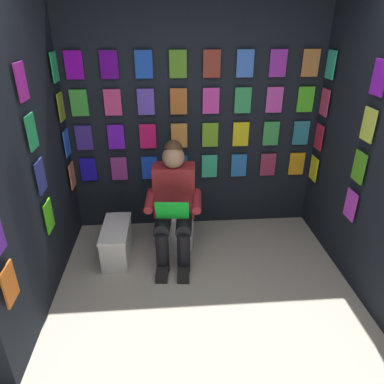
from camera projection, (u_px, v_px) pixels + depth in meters
ground_plane at (218, 376)px, 2.41m from camera, size 30.00×30.00×0.00m
display_wall_back at (194, 122)px, 3.77m from camera, size 2.76×0.14×2.39m
display_wall_left at (372, 154)px, 2.89m from camera, size 0.14×2.06×2.39m
display_wall_right at (27, 163)px, 2.71m from camera, size 0.14×2.06×2.39m
toilet at (176, 216)px, 3.71m from camera, size 0.42×0.57×0.77m
person_reading at (174, 203)px, 3.38m from camera, size 0.55×0.71×1.19m
comic_longbox_near at (117, 242)px, 3.55m from camera, size 0.27×0.59×0.35m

